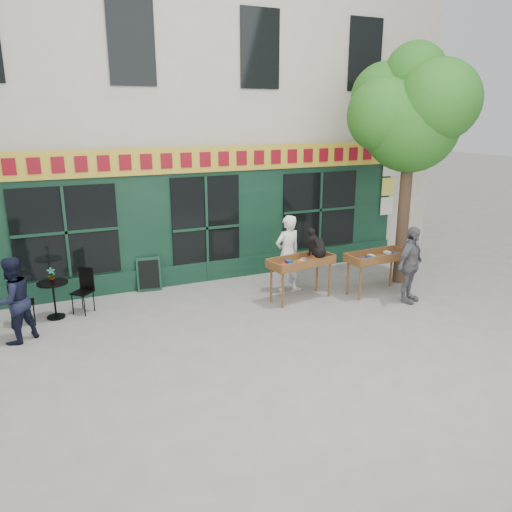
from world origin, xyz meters
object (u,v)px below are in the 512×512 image
Objects in this scene: book_cart_center at (301,264)px; man_right at (410,265)px; dog at (317,243)px; bistro_table at (54,293)px; woman at (288,253)px; man_left at (13,300)px; book_cart_right at (377,259)px.

man_right is (2.10, -1.10, 0.03)m from book_cart_center.
dog is 2.09m from man_right.
woman is at bearing -5.23° from bistro_table.
woman is 1.13× the size of man_left.
woman is 1.06× the size of man_right.
bistro_table is (-7.18, 2.22, -0.31)m from man_right.
man_left is (-7.88, 1.32, -0.05)m from man_right.
bistro_table is at bearing 158.83° from book_cart_center.
book_cart_center is at bearing 163.08° from dog.
book_cart_center is at bearing 128.66° from man_right.
dog is 0.79× the size of bistro_table.
book_cart_center is 2.08× the size of bistro_table.
book_cart_right is (1.45, -0.30, -0.47)m from dog.
man_right is at bearing 134.94° from man_left.
woman is 2.73m from man_right.
dog reaches higher than book_cart_center.
dog is 6.16m from man_left.
man_right reaches higher than dog.
woman is at bearing 81.21° from book_cart_center.
book_cart_right is at bearing 88.12° from man_right.
woman is at bearing 147.24° from book_cart_right.
woman reaches higher than man_right.
woman reaches higher than man_left.
dog is 1.55m from book_cart_right.
book_cart_center is 0.87× the size of woman.
dog is at bearing 164.61° from book_cart_right.
book_cart_right is at bearing -19.81° from book_cart_center.
woman is 2.06m from book_cart_right.
dog is 0.35× the size of man_right.
man_left is (-7.58, 0.57, -0.02)m from book_cart_right.
woman is at bearing 107.77° from dog.
man_right is at bearing -17.15° from bistro_table.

